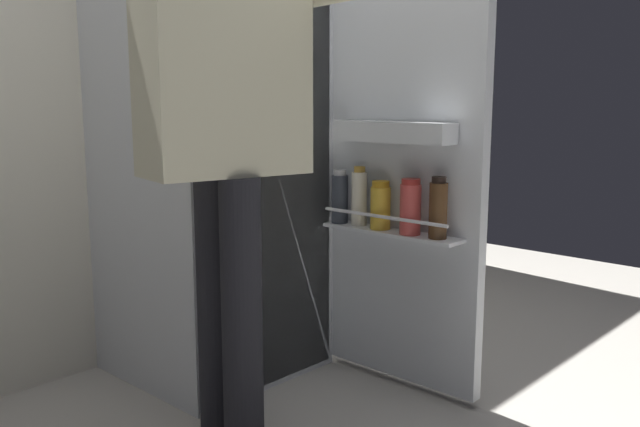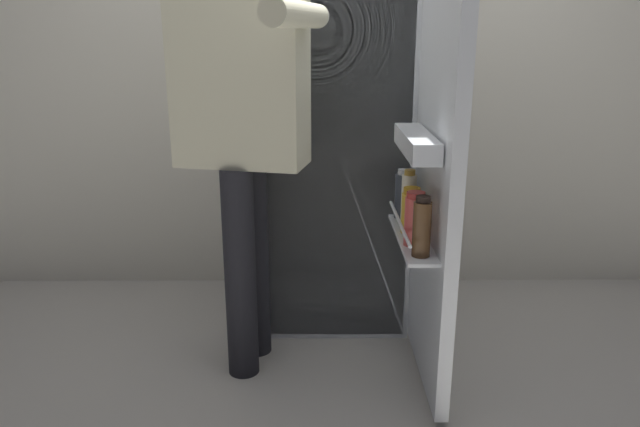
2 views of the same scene
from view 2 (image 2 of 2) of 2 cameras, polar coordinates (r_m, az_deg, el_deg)
The scene contains 4 objects.
ground_plane at distance 2.48m, azimuth 1.29°, elevation -14.56°, with size 5.52×5.52×0.00m, color #B7B2A8.
kitchen_wall at distance 3.06m, azimuth 0.95°, elevation 17.41°, with size 4.40×0.10×2.64m, color silver.
refrigerator at distance 2.67m, azimuth 1.65°, elevation 8.20°, with size 0.71×1.28×1.78m.
person at distance 2.22m, azimuth -7.21°, elevation 9.02°, with size 0.57×0.83×1.65m.
Camera 2 is at (-0.07, -2.11, 1.30)m, focal length 33.67 mm.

